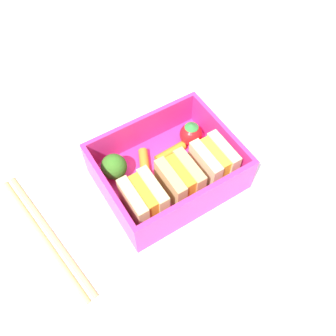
{
  "coord_description": "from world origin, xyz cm",
  "views": [
    {
      "loc": [
        14.48,
        23.03,
        43.63
      ],
      "look_at": [
        0.0,
        0.0,
        2.7
      ],
      "focal_mm": 40.0,
      "sensor_mm": 36.0,
      "label": 1
    }
  ],
  "objects": [
    {
      "name": "broccoli_floret",
      "position": [
        6.11,
        -3.38,
        3.53
      ],
      "size": [
        3.4,
        3.4,
        4.1
      ],
      "color": "#98D165",
      "rests_on": "bento_tray"
    },
    {
      "name": "sandwich_center_left",
      "position": [
        0.0,
        2.78,
        3.6
      ],
      "size": [
        4.17,
        5.56,
        4.8
      ],
      "color": "tan",
      "rests_on": "bento_tray"
    },
    {
      "name": "ground_plane",
      "position": [
        0.0,
        0.0,
        -1.0
      ],
      "size": [
        120.0,
        120.0,
        2.0
      ],
      "primitive_type": "cube",
      "color": "silver"
    },
    {
      "name": "carrot_stick_far_left",
      "position": [
        2.13,
        -2.56,
        1.85
      ],
      "size": [
        3.22,
        5.02,
        1.29
      ],
      "primitive_type": "cylinder",
      "rotation": [
        1.57,
        0.0,
        2.71
      ],
      "color": "orange",
      "rests_on": "bento_tray"
    },
    {
      "name": "carrot_stick_left",
      "position": [
        -1.97,
        -2.53,
        1.81
      ],
      "size": [
        4.64,
        1.46,
        1.22
      ],
      "primitive_type": "cylinder",
      "rotation": [
        1.57,
        0.0,
        1.62
      ],
      "color": "orange",
      "rests_on": "bento_tray"
    },
    {
      "name": "drinking_glass",
      "position": [
        -19.47,
        4.92,
        3.68
      ],
      "size": [
        5.5,
        5.5,
        7.37
      ],
      "primitive_type": "cylinder",
      "color": "silver",
      "rests_on": "ground_plane"
    },
    {
      "name": "strawberry_far_left",
      "position": [
        -5.67,
        -3.01,
        2.91
      ],
      "size": [
        3.19,
        3.19,
        3.79
      ],
      "color": "red",
      "rests_on": "bento_tray"
    },
    {
      "name": "bento_tray",
      "position": [
        0.0,
        0.0,
        0.6
      ],
      "size": [
        17.59,
        14.15,
        1.2
      ],
      "primitive_type": "cube",
      "color": "#E82E8D",
      "rests_on": "ground_plane"
    },
    {
      "name": "sandwich_left",
      "position": [
        -5.26,
        2.78,
        3.6
      ],
      "size": [
        4.17,
        5.56,
        4.8
      ],
      "color": "beige",
      "rests_on": "bento_tray"
    },
    {
      "name": "chopstick_pair",
      "position": [
        17.25,
        -1.0,
        0.35
      ],
      "size": [
        4.47,
        20.66,
        0.7
      ],
      "color": "tan",
      "rests_on": "ground_plane"
    },
    {
      "name": "sandwich_center",
      "position": [
        5.26,
        2.78,
        3.6
      ],
      "size": [
        4.17,
        5.56,
        4.8
      ],
      "color": "#D4C282",
      "rests_on": "bento_tray"
    },
    {
      "name": "bento_rim",
      "position": [
        0.0,
        0.0,
        3.62
      ],
      "size": [
        17.59,
        14.15,
        4.84
      ],
      "color": "#E82E8D",
      "rests_on": "bento_tray"
    }
  ]
}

